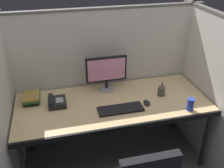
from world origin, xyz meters
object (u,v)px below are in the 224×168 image
Objects in this scene: desk at (113,107)px; book_stack at (32,98)px; monitor_center at (106,71)px; soda_can at (191,105)px; keyboard_main at (121,109)px; desk_phone at (56,102)px; computer_mouse at (147,103)px; pen_cup at (161,91)px.

book_stack is at bearing 163.98° from desk.
soda_can is at bearing -40.15° from monitor_center.
keyboard_main is 0.66m from soda_can.
keyboard_main is 1.89× the size of book_stack.
monitor_center is 2.26× the size of desk_phone.
monitor_center is 0.90m from soda_can.
computer_mouse is at bearing -13.02° from desk_phone.
book_stack is at bearing 160.51° from soda_can.
soda_can is (0.67, -0.29, 0.11)m from desk.
book_stack is 1.31m from pen_cup.
desk is at bearing 104.18° from keyboard_main.
monitor_center is at bearing 153.75° from pen_cup.
computer_mouse is 0.64× the size of pen_cup.
desk_phone is (-0.54, -0.18, -0.18)m from monitor_center.
desk is 12.69× the size of pen_cup.
monitor_center reaches higher than book_stack.
monitor_center is (-0.01, 0.28, 0.27)m from desk.
computer_mouse is 0.88m from desk_phone.
book_stack reaches higher than desk.
desk is 0.82m from book_stack.
pen_cup is at bearing 2.71° from desk.
soda_can is 1.28m from desk_phone.
pen_cup is 0.79× the size of desk_phone.
soda_can is (0.64, -0.15, 0.05)m from keyboard_main.
book_stack reaches higher than computer_mouse.
keyboard_main reaches higher than desk.
pen_cup is (0.48, 0.16, 0.04)m from keyboard_main.
desk is 10.00× the size of desk_phone.
computer_mouse is 0.41m from soda_can.
soda_can reaches higher than desk_phone.
desk_phone is at bearing 158.14° from keyboard_main.
soda_can is (0.68, -0.57, -0.15)m from monitor_center.
book_stack is at bearing 151.72° from desk_phone.
computer_mouse is 0.51× the size of desk_phone.
pen_cup reaches higher than computer_mouse.
desk is 4.42× the size of monitor_center.
monitor_center is 2.87× the size of pen_cup.
monitor_center is 0.54m from computer_mouse.
soda_can reaches higher than computer_mouse.
monitor_center is 3.52× the size of soda_can.
computer_mouse is at bearing -50.31° from monitor_center.
desk_phone is at bearing -28.28° from book_stack.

